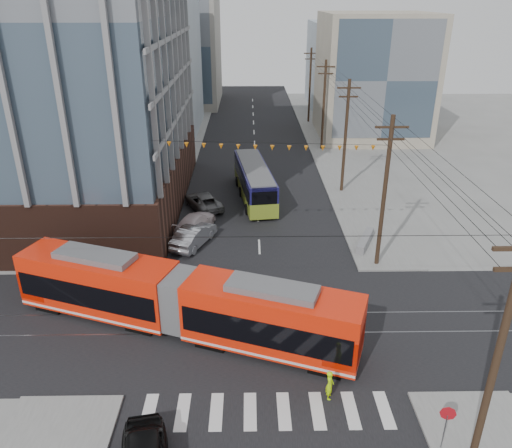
% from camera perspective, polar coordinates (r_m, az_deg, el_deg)
% --- Properties ---
extents(ground, '(160.00, 160.00, 0.00)m').
position_cam_1_polar(ground, '(27.47, 1.03, -16.16)').
color(ground, slate).
extents(bg_bldg_nw_near, '(18.00, 16.00, 18.00)m').
position_cam_1_polar(bg_bldg_nw_near, '(75.08, -13.97, 17.16)').
color(bg_bldg_nw_near, '#8C99A5').
rests_on(bg_bldg_nw_near, ground).
extents(bg_bldg_ne_near, '(14.00, 14.00, 16.00)m').
position_cam_1_polar(bg_bldg_ne_near, '(71.48, 13.25, 16.06)').
color(bg_bldg_ne_near, gray).
rests_on(bg_bldg_ne_near, ground).
extents(bg_bldg_nw_far, '(16.00, 18.00, 20.00)m').
position_cam_1_polar(bg_bldg_nw_far, '(94.04, -9.50, 19.53)').
color(bg_bldg_nw_far, gray).
rests_on(bg_bldg_nw_far, ground).
extents(bg_bldg_ne_far, '(16.00, 16.00, 14.00)m').
position_cam_1_polar(bg_bldg_ne_far, '(91.39, 11.53, 17.34)').
color(bg_bldg_ne_far, '#8C99A5').
rests_on(bg_bldg_ne_far, ground).
extents(utility_pole_near, '(0.30, 0.30, 11.00)m').
position_cam_1_polar(utility_pole_near, '(21.44, 25.80, -13.76)').
color(utility_pole_near, black).
rests_on(utility_pole_near, ground).
extents(utility_pole_far, '(0.30, 0.30, 11.00)m').
position_cam_1_polar(utility_pole_far, '(78.32, 6.17, 15.40)').
color(utility_pole_far, black).
rests_on(utility_pole_far, ground).
extents(streetcar, '(20.45, 9.86, 3.99)m').
position_cam_1_polar(streetcar, '(29.28, -8.64, -8.68)').
color(streetcar, red).
rests_on(streetcar, ground).
extents(city_bus, '(4.12, 12.04, 3.35)m').
position_cam_1_polar(city_bus, '(48.07, -0.19, 4.88)').
color(city_bus, '#181550').
rests_on(city_bus, ground).
extents(parked_car_silver, '(3.50, 5.26, 1.64)m').
position_cam_1_polar(parked_car_silver, '(39.42, -7.12, -1.30)').
color(parked_car_silver, '#ABADB4').
rests_on(parked_car_silver, ground).
extents(parked_car_white, '(3.60, 5.34, 1.44)m').
position_cam_1_polar(parked_car_white, '(41.96, -6.99, 0.23)').
color(parked_car_white, silver).
rests_on(parked_car_white, ground).
extents(parked_car_grey, '(4.33, 5.70, 1.44)m').
position_cam_1_polar(parked_car_grey, '(46.13, -6.04, 2.60)').
color(parked_car_grey, '#575758').
rests_on(parked_car_grey, ground).
extents(pedestrian, '(0.46, 0.63, 1.60)m').
position_cam_1_polar(pedestrian, '(25.61, 8.42, -17.73)').
color(pedestrian, '#BDFF06').
rests_on(pedestrian, ground).
extents(stop_sign, '(0.82, 0.82, 2.28)m').
position_cam_1_polar(stop_sign, '(24.28, 20.73, -21.20)').
color(stop_sign, '#AD0F18').
rests_on(stop_sign, ground).
extents(jersey_barrier, '(2.39, 3.94, 0.78)m').
position_cam_1_polar(jersey_barrier, '(40.06, 12.35, -1.95)').
color(jersey_barrier, slate).
rests_on(jersey_barrier, ground).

